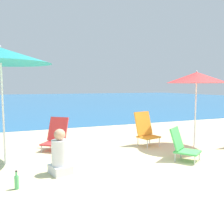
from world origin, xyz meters
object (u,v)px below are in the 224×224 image
at_px(beach_umbrella_red, 197,78).
at_px(beach_chair_orange, 145,129).
at_px(beach_umbrella_teal, 0,55).
at_px(beach_chair_green, 182,145).
at_px(person_seated_near, 60,155).
at_px(water_bottle, 17,182).
at_px(beach_chair_red, 56,135).

height_order(beach_umbrella_red, beach_chair_orange, beach_umbrella_red).
height_order(beach_umbrella_teal, beach_chair_green, beach_umbrella_teal).
height_order(beach_chair_green, person_seated_near, person_seated_near).
xyz_separation_m(beach_umbrella_teal, person_seated_near, (0.95, -0.94, -1.85)).
bearing_deg(water_bottle, beach_chair_red, 66.40).
bearing_deg(person_seated_near, beach_umbrella_teal, 120.79).
bearing_deg(beach_chair_red, beach_umbrella_teal, -105.78).
bearing_deg(beach_umbrella_teal, beach_chair_orange, 5.89).
height_order(beach_umbrella_red, water_bottle, beach_umbrella_red).
bearing_deg(beach_chair_green, water_bottle, 149.99).
distance_m(beach_umbrella_teal, water_bottle, 2.50).
distance_m(beach_umbrella_teal, beach_chair_green, 4.14).
relative_size(beach_umbrella_teal, beach_chair_green, 3.26).
xyz_separation_m(beach_umbrella_red, beach_chair_red, (-3.43, 1.08, -1.45)).
bearing_deg(person_seated_near, water_bottle, -164.11).
bearing_deg(person_seated_near, beach_chair_orange, 12.89).
relative_size(beach_umbrella_red, beach_chair_red, 2.49).
height_order(beach_chair_green, water_bottle, beach_chair_green).
bearing_deg(beach_chair_orange, beach_umbrella_teal, 172.29).
relative_size(beach_chair_orange, water_bottle, 3.06).
relative_size(beach_chair_orange, person_seated_near, 1.09).
height_order(beach_chair_red, water_bottle, beach_chair_red).
xyz_separation_m(beach_umbrella_red, person_seated_near, (-3.66, -0.72, -1.47)).
height_order(beach_umbrella_teal, beach_chair_red, beach_umbrella_teal).
relative_size(beach_umbrella_red, beach_chair_green, 2.72).
bearing_deg(beach_chair_red, beach_chair_green, -1.66).
xyz_separation_m(beach_umbrella_red, beach_chair_green, (-1.07, -0.88, -1.48)).
xyz_separation_m(beach_umbrella_red, beach_umbrella_teal, (-4.60, 0.22, 0.38)).
relative_size(beach_chair_red, beach_chair_orange, 0.88).
relative_size(beach_umbrella_red, beach_umbrella_teal, 0.84).
xyz_separation_m(beach_umbrella_teal, water_bottle, (0.19, -1.38, -2.07)).
bearing_deg(water_bottle, beach_umbrella_teal, 97.83).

